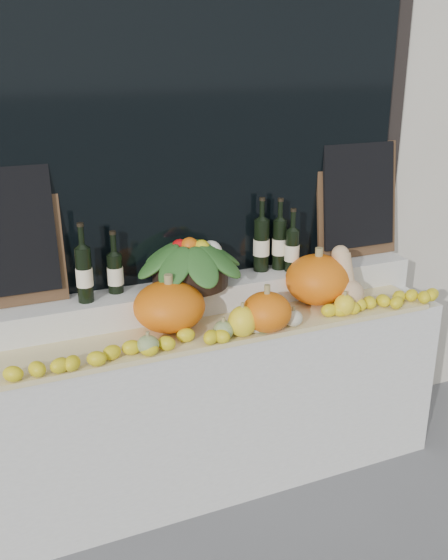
# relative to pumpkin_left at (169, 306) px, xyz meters

# --- Properties ---
(storefront_facade) EXTENTS (7.00, 0.94, 4.50)m
(storefront_facade) POSITION_rel_pumpkin_left_xyz_m (0.26, 0.76, 1.23)
(storefront_facade) COLOR beige
(storefront_facade) RESTS_ON ground
(display_sill) EXTENTS (2.30, 0.55, 0.88)m
(display_sill) POSITION_rel_pumpkin_left_xyz_m (0.26, 0.04, -0.58)
(display_sill) COLOR silver
(display_sill) RESTS_ON ground
(rear_tier) EXTENTS (2.30, 0.25, 0.16)m
(rear_tier) POSITION_rel_pumpkin_left_xyz_m (0.26, 0.19, -0.06)
(rear_tier) COLOR silver
(rear_tier) RESTS_ON display_sill
(straw_bedding) EXTENTS (2.10, 0.32, 0.02)m
(straw_bedding) POSITION_rel_pumpkin_left_xyz_m (0.26, -0.08, -0.13)
(straw_bedding) COLOR tan
(straw_bedding) RESTS_ON display_sill
(pumpkin_left) EXTENTS (0.36, 0.36, 0.23)m
(pumpkin_left) POSITION_rel_pumpkin_left_xyz_m (0.00, 0.00, 0.00)
(pumpkin_left) COLOR orange
(pumpkin_left) RESTS_ON straw_bedding
(pumpkin_right) EXTENTS (0.35, 0.35, 0.25)m
(pumpkin_right) POSITION_rel_pumpkin_left_xyz_m (0.79, 0.01, 0.01)
(pumpkin_right) COLOR orange
(pumpkin_right) RESTS_ON straw_bedding
(pumpkin_center) EXTENTS (0.30, 0.30, 0.18)m
(pumpkin_center) POSITION_rel_pumpkin_left_xyz_m (0.40, -0.19, -0.02)
(pumpkin_center) COLOR orange
(pumpkin_center) RESTS_ON straw_bedding
(butternut_squash) EXTENTS (0.16, 0.21, 0.30)m
(butternut_squash) POSITION_rel_pumpkin_left_xyz_m (0.91, -0.07, 0.01)
(butternut_squash) COLOR tan
(butternut_squash) RESTS_ON straw_bedding
(decorative_gourds) EXTENTS (1.09, 0.13, 0.17)m
(decorative_gourds) POSITION_rel_pumpkin_left_xyz_m (0.35, -0.20, -0.06)
(decorative_gourds) COLOR #32611D
(decorative_gourds) RESTS_ON straw_bedding
(lemon_heap) EXTENTS (2.20, 0.16, 0.06)m
(lemon_heap) POSITION_rel_pumpkin_left_xyz_m (0.26, -0.19, -0.08)
(lemon_heap) COLOR yellow
(lemon_heap) RESTS_ON straw_bedding
(produce_bowl) EXTENTS (0.56, 0.56, 0.25)m
(produce_bowl) POSITION_rel_pumpkin_left_xyz_m (0.17, 0.18, 0.14)
(produce_bowl) COLOR black
(produce_bowl) RESTS_ON rear_tier
(wine_bottle_far_left) EXTENTS (0.08, 0.08, 0.37)m
(wine_bottle_far_left) POSITION_rel_pumpkin_left_xyz_m (-0.34, 0.16, 0.15)
(wine_bottle_far_left) COLOR black
(wine_bottle_far_left) RESTS_ON rear_tier
(wine_bottle_near_left) EXTENTS (0.08, 0.08, 0.30)m
(wine_bottle_near_left) POSITION_rel_pumpkin_left_xyz_m (-0.19, 0.22, 0.12)
(wine_bottle_near_left) COLOR black
(wine_bottle_near_left) RESTS_ON rear_tier
(wine_bottle_tall) EXTENTS (0.08, 0.08, 0.39)m
(wine_bottle_tall) POSITION_rel_pumpkin_left_xyz_m (0.58, 0.23, 0.16)
(wine_bottle_tall) COLOR black
(wine_bottle_tall) RESTS_ON rear_tier
(wine_bottle_near_right) EXTENTS (0.08, 0.08, 0.38)m
(wine_bottle_near_right) POSITION_rel_pumpkin_left_xyz_m (0.68, 0.22, 0.16)
(wine_bottle_near_right) COLOR black
(wine_bottle_near_right) RESTS_ON rear_tier
(wine_bottle_far_right) EXTENTS (0.08, 0.08, 0.33)m
(wine_bottle_far_right) POSITION_rel_pumpkin_left_xyz_m (0.72, 0.16, 0.14)
(wine_bottle_far_right) COLOR black
(wine_bottle_far_right) RESTS_ON rear_tier
(chalkboard_left) EXTENTS (0.50, 0.11, 0.62)m
(chalkboard_left) POSITION_rel_pumpkin_left_xyz_m (-0.66, 0.26, 0.34)
(chalkboard_left) COLOR #4C331E
(chalkboard_left) RESTS_ON rear_tier
(chalkboard_right) EXTENTS (0.50, 0.11, 0.62)m
(chalkboard_right) POSITION_rel_pumpkin_left_xyz_m (1.18, 0.26, 0.34)
(chalkboard_right) COLOR #4C331E
(chalkboard_right) RESTS_ON rear_tier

